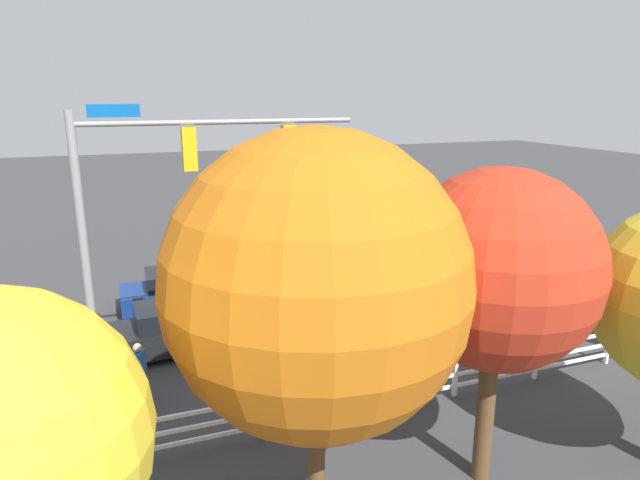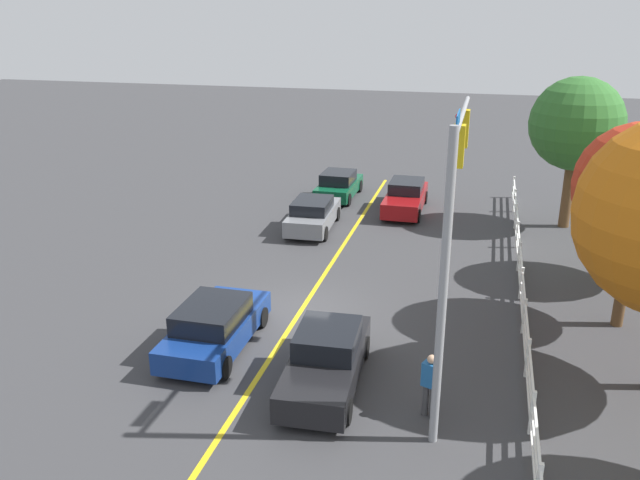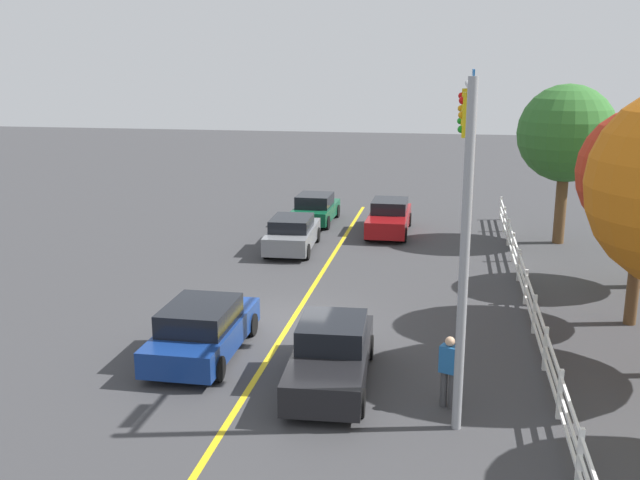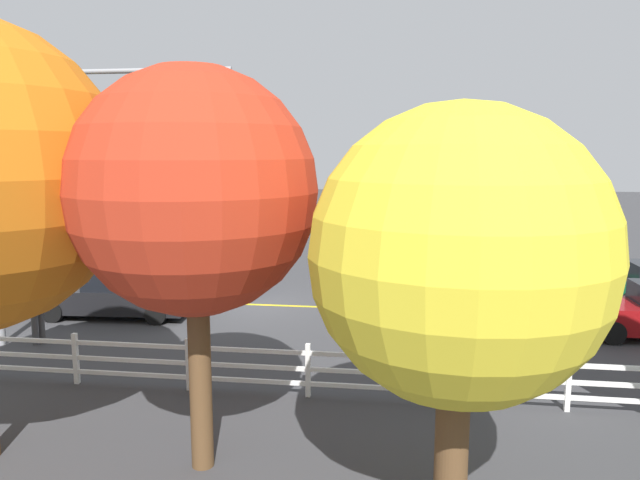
% 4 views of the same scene
% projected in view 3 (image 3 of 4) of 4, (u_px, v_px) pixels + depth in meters
% --- Properties ---
extents(ground_plane, '(120.00, 120.00, 0.00)m').
position_uv_depth(ground_plane, '(291.00, 323.00, 21.58)').
color(ground_plane, '#38383A').
extents(lane_center_stripe, '(28.00, 0.16, 0.01)m').
position_uv_depth(lane_center_stripe, '(315.00, 283.00, 25.40)').
color(lane_center_stripe, gold).
rests_on(lane_center_stripe, ground_plane).
extents(signal_assembly, '(6.58, 0.38, 7.44)m').
position_uv_depth(signal_assembly, '(466.00, 174.00, 15.83)').
color(signal_assembly, gray).
rests_on(signal_assembly, ground_plane).
extents(car_0, '(4.36, 1.99, 1.42)m').
position_uv_depth(car_0, '(292.00, 234.00, 29.75)').
color(car_0, slate).
rests_on(car_0, ground_plane).
extents(car_1, '(4.73, 1.82, 1.50)m').
position_uv_depth(car_1, '(389.00, 218.00, 32.76)').
color(car_1, maroon).
rests_on(car_1, ground_plane).
extents(car_2, '(4.56, 1.99, 1.47)m').
position_uv_depth(car_2, '(203.00, 330.00, 19.03)').
color(car_2, navy).
rests_on(car_2, ground_plane).
extents(car_3, '(4.07, 1.89, 1.42)m').
position_uv_depth(car_3, '(315.00, 209.00, 34.83)').
color(car_3, '#0C4C2D').
rests_on(car_3, ground_plane).
extents(car_4, '(4.79, 2.05, 1.53)m').
position_uv_depth(car_4, '(331.00, 355.00, 17.41)').
color(car_4, black).
rests_on(car_4, ground_plane).
extents(pedestrian, '(0.39, 0.47, 1.69)m').
position_uv_depth(pedestrian, '(449.00, 369.00, 16.08)').
color(pedestrian, '#3F3F42').
rests_on(pedestrian, ground_plane).
extents(white_rail_fence, '(26.10, 0.10, 1.15)m').
position_uv_depth(white_rail_fence, '(526.00, 286.00, 23.09)').
color(white_rail_fence, white).
rests_on(white_rail_fence, ground_plane).
extents(tree_2, '(4.05, 4.05, 6.73)m').
position_uv_depth(tree_2, '(566.00, 134.00, 29.99)').
color(tree_2, brown).
rests_on(tree_2, ground_plane).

